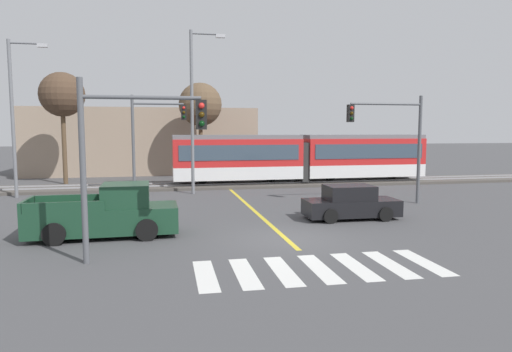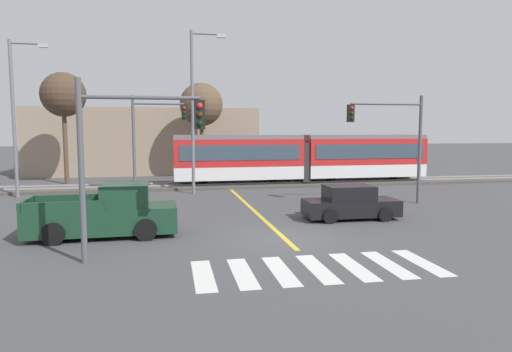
# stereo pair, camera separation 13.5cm
# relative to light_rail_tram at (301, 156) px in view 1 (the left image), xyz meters

# --- Properties ---
(ground_plane) EXTENTS (200.00, 200.00, 0.00)m
(ground_plane) POSITION_rel_light_rail_tram_xyz_m (-5.53, -16.03, -2.05)
(ground_plane) COLOR #474749
(track_bed) EXTENTS (120.00, 4.00, 0.18)m
(track_bed) POSITION_rel_light_rail_tram_xyz_m (-5.53, 0.01, -1.96)
(track_bed) COLOR #4C4742
(track_bed) RESTS_ON ground
(rail_near) EXTENTS (120.00, 0.08, 0.10)m
(rail_near) POSITION_rel_light_rail_tram_xyz_m (-5.53, -0.71, -1.82)
(rail_near) COLOR #939399
(rail_near) RESTS_ON track_bed
(rail_far) EXTENTS (120.00, 0.08, 0.10)m
(rail_far) POSITION_rel_light_rail_tram_xyz_m (-5.53, 0.73, -1.82)
(rail_far) COLOR #939399
(rail_far) RESTS_ON track_bed
(light_rail_tram) EXTENTS (18.50, 2.64, 3.43)m
(light_rail_tram) POSITION_rel_light_rail_tram_xyz_m (0.00, 0.00, 0.00)
(light_rail_tram) COLOR silver
(light_rail_tram) RESTS_ON track_bed
(crosswalk_stripe_0) EXTENTS (0.58, 2.80, 0.01)m
(crosswalk_stripe_0) POSITION_rel_light_rail_tram_xyz_m (-8.83, -19.60, -2.04)
(crosswalk_stripe_0) COLOR silver
(crosswalk_stripe_0) RESTS_ON ground
(crosswalk_stripe_1) EXTENTS (0.58, 2.80, 0.01)m
(crosswalk_stripe_1) POSITION_rel_light_rail_tram_xyz_m (-7.73, -19.61, -2.04)
(crosswalk_stripe_1) COLOR silver
(crosswalk_stripe_1) RESTS_ON ground
(crosswalk_stripe_2) EXTENTS (0.58, 2.80, 0.01)m
(crosswalk_stripe_2) POSITION_rel_light_rail_tram_xyz_m (-6.63, -19.62, -2.04)
(crosswalk_stripe_2) COLOR silver
(crosswalk_stripe_2) RESTS_ON ground
(crosswalk_stripe_3) EXTENTS (0.58, 2.80, 0.01)m
(crosswalk_stripe_3) POSITION_rel_light_rail_tram_xyz_m (-5.53, -19.63, -2.04)
(crosswalk_stripe_3) COLOR silver
(crosswalk_stripe_3) RESTS_ON ground
(crosswalk_stripe_4) EXTENTS (0.58, 2.80, 0.01)m
(crosswalk_stripe_4) POSITION_rel_light_rail_tram_xyz_m (-4.43, -19.64, -2.04)
(crosswalk_stripe_4) COLOR silver
(crosswalk_stripe_4) RESTS_ON ground
(crosswalk_stripe_5) EXTENTS (0.58, 2.80, 0.01)m
(crosswalk_stripe_5) POSITION_rel_light_rail_tram_xyz_m (-3.33, -19.65, -2.04)
(crosswalk_stripe_5) COLOR silver
(crosswalk_stripe_5) RESTS_ON ground
(crosswalk_stripe_6) EXTENTS (0.58, 2.80, 0.01)m
(crosswalk_stripe_6) POSITION_rel_light_rail_tram_xyz_m (-2.23, -19.66, -2.04)
(crosswalk_stripe_6) COLOR silver
(crosswalk_stripe_6) RESTS_ON ground
(lane_centre_line) EXTENTS (0.20, 15.64, 0.01)m
(lane_centre_line) POSITION_rel_light_rail_tram_xyz_m (-5.53, -9.81, -2.05)
(lane_centre_line) COLOR gold
(lane_centre_line) RESTS_ON ground
(sedan_crossing) EXTENTS (4.24, 2.00, 1.52)m
(sedan_crossing) POSITION_rel_light_rail_tram_xyz_m (-1.67, -12.87, -1.35)
(sedan_crossing) COLOR black
(sedan_crossing) RESTS_ON ground
(pickup_truck) EXTENTS (5.43, 2.31, 1.98)m
(pickup_truck) POSITION_rel_light_rail_tram_xyz_m (-11.99, -14.25, -1.21)
(pickup_truck) COLOR #193D28
(pickup_truck) RESTS_ON ground
(traffic_light_near_left) EXTENTS (3.75, 0.38, 5.52)m
(traffic_light_near_left) POSITION_rel_light_rail_tram_xyz_m (-10.92, -17.72, 1.56)
(traffic_light_near_left) COLOR #515459
(traffic_light_near_left) RESTS_ON ground
(traffic_light_mid_right) EXTENTS (4.25, 0.38, 5.80)m
(traffic_light_mid_right) POSITION_rel_light_rail_tram_xyz_m (2.19, -9.53, 1.81)
(traffic_light_mid_right) COLOR #515459
(traffic_light_mid_right) RESTS_ON ground
(traffic_light_far_left) EXTENTS (3.25, 0.38, 6.03)m
(traffic_light_far_left) POSITION_rel_light_rail_tram_xyz_m (-10.55, -3.79, 1.87)
(traffic_light_far_left) COLOR #515459
(traffic_light_far_left) RESTS_ON ground
(street_lamp_west) EXTENTS (2.19, 0.28, 9.13)m
(street_lamp_west) POSITION_rel_light_rail_tram_xyz_m (-18.22, -2.96, 3.10)
(street_lamp_west) COLOR slate
(street_lamp_west) RESTS_ON ground
(street_lamp_centre) EXTENTS (2.17, 0.28, 9.98)m
(street_lamp_centre) POSITION_rel_light_rail_tram_xyz_m (-7.92, -3.43, 3.54)
(street_lamp_centre) COLOR slate
(street_lamp_centre) RESTS_ON ground
(bare_tree_far_west) EXTENTS (3.19, 3.19, 8.10)m
(bare_tree_far_west) POSITION_rel_light_rail_tram_xyz_m (-16.93, 3.52, 4.39)
(bare_tree_far_west) COLOR brown
(bare_tree_far_west) RESTS_ON ground
(bare_tree_west) EXTENTS (3.44, 3.44, 7.70)m
(bare_tree_west) POSITION_rel_light_rail_tram_xyz_m (-6.89, 4.99, 3.89)
(bare_tree_west) COLOR brown
(bare_tree_west) RESTS_ON ground
(building_backdrop_far) EXTENTS (19.93, 6.00, 5.88)m
(building_backdrop_far) POSITION_rel_light_rail_tram_xyz_m (-11.52, 11.03, 0.89)
(building_backdrop_far) COLOR gray
(building_backdrop_far) RESTS_ON ground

